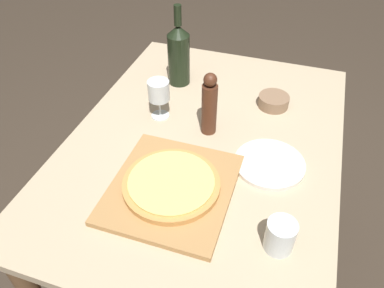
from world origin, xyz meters
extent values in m
plane|color=#382D23|center=(0.00, 0.00, 0.00)|extent=(12.00, 12.00, 0.00)
cube|color=tan|center=(0.00, 0.00, 0.76)|extent=(0.88, 1.20, 0.03)
cylinder|color=brown|center=(-0.38, 0.54, 0.37)|extent=(0.06, 0.06, 0.75)
cylinder|color=brown|center=(0.38, 0.54, 0.37)|extent=(0.06, 0.06, 0.75)
cube|color=#A87A47|center=(-0.02, -0.24, 0.79)|extent=(0.34, 0.38, 0.02)
cylinder|color=#C68947|center=(-0.02, -0.24, 0.80)|extent=(0.28, 0.28, 0.02)
cylinder|color=#E0C66B|center=(-0.02, -0.24, 0.82)|extent=(0.25, 0.25, 0.01)
cylinder|color=black|center=(-0.20, 0.31, 0.88)|extent=(0.09, 0.09, 0.20)
cone|color=black|center=(-0.20, 0.31, 1.00)|extent=(0.09, 0.09, 0.04)
cylinder|color=black|center=(-0.20, 0.31, 1.05)|extent=(0.03, 0.03, 0.08)
cylinder|color=#4C2819|center=(0.00, 0.05, 0.87)|extent=(0.05, 0.05, 0.18)
sphere|color=#4C2819|center=(0.00, 0.05, 0.98)|extent=(0.04, 0.04, 0.04)
cylinder|color=silver|center=(-0.19, 0.08, 0.78)|extent=(0.06, 0.06, 0.00)
cylinder|color=silver|center=(-0.19, 0.08, 0.82)|extent=(0.01, 0.01, 0.07)
cylinder|color=silver|center=(-0.19, 0.08, 0.89)|extent=(0.08, 0.08, 0.07)
cylinder|color=#84664C|center=(0.19, 0.26, 0.80)|extent=(0.11, 0.11, 0.04)
cylinder|color=silver|center=(0.30, -0.33, 0.82)|extent=(0.08, 0.08, 0.09)
cylinder|color=silver|center=(0.23, -0.05, 0.78)|extent=(0.22, 0.22, 0.01)
camera|label=1|loc=(0.26, -0.91, 1.60)|focal=35.00mm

